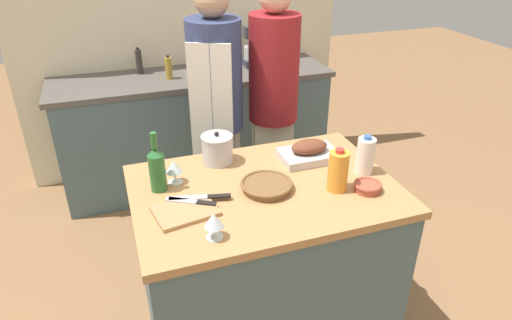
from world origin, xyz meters
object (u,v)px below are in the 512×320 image
wine_glass_left (174,167)px  condiment_bottle_tall (169,68)px  person_cook_guest (273,100)px  roasting_pan (309,152)px  wine_bottle_green (157,168)px  knife_paring (193,202)px  condiment_bottle_short (139,62)px  juice_jug (338,171)px  mixing_bowl (368,186)px  wicker_basket (266,185)px  stand_mixer (255,49)px  stock_pot (217,149)px  milk_jug (365,155)px  wine_glass_right (214,221)px  knife_chef (202,197)px  person_cook_aproned (217,109)px  cutting_board (185,211)px

wine_glass_left → condiment_bottle_tall: (0.21, 1.43, 0.05)m
person_cook_guest → roasting_pan: bearing=-82.6°
wine_bottle_green → knife_paring: wine_bottle_green is taller
condiment_bottle_short → juice_jug: bearing=-70.2°
mixing_bowl → person_cook_guest: bearing=93.5°
roasting_pan → wicker_basket: bearing=-146.5°
wine_bottle_green → stand_mixer: size_ratio=0.93×
condiment_bottle_tall → stock_pot: bearing=-88.4°
mixing_bowl → milk_jug: size_ratio=0.66×
wine_bottle_green → condiment_bottle_tall: bearing=78.5°
roasting_pan → condiment_bottle_tall: 1.51m
milk_jug → condiment_bottle_tall: condiment_bottle_tall is taller
milk_jug → person_cook_guest: 0.93m
wine_glass_right → person_cook_guest: 1.39m
wine_glass_left → wine_glass_right: size_ratio=1.02×
condiment_bottle_short → person_cook_guest: (0.76, -0.92, -0.08)m
milk_jug → stand_mixer: (0.01, 1.75, 0.10)m
wine_bottle_green → wine_glass_left: 0.10m
juice_jug → wine_bottle_green: wine_bottle_green is taller
knife_chef → stand_mixer: (0.84, 1.75, 0.17)m
mixing_bowl → wine_bottle_green: bearing=160.5°
milk_jug → knife_chef: bearing=179.7°
wicker_basket → stand_mixer: bearing=72.9°
wine_bottle_green → stock_pot: bearing=28.0°
condiment_bottle_tall → mixing_bowl: bearing=-70.6°
juice_jug → condiment_bottle_short: bearing=109.8°
wine_glass_right → condiment_bottle_tall: 1.92m
knife_chef → person_cook_aproned: bearing=71.5°
milk_jug → knife_chef: milk_jug is taller
person_cook_aproned → person_cook_guest: 0.39m
wine_glass_right → condiment_bottle_short: (-0.06, 2.11, 0.07)m
cutting_board → milk_jug: bearing=3.8°
wicker_basket → mixing_bowl: bearing=-19.8°
wine_glass_left → knife_paring: 0.24m
knife_paring → person_cook_guest: bearing=51.7°
cutting_board → person_cook_aproned: size_ratio=0.17×
knife_paring → person_cook_aproned: bearing=69.1°
juice_jug → person_cook_guest: 1.03m
roasting_pan → knife_paring: roasting_pan is taller
mixing_bowl → wine_glass_right: size_ratio=1.14×
roasting_pan → wine_glass_right: bearing=-142.7°
juice_jug → wine_glass_left: size_ratio=1.78×
milk_jug → wine_bottle_green: 1.02m
person_cook_guest → wine_glass_left: bearing=-125.0°
cutting_board → wine_glass_left: (0.00, 0.27, 0.08)m
mixing_bowl → wine_glass_left: (-0.85, 0.37, 0.06)m
cutting_board → mixing_bowl: 0.86m
wine_glass_left → person_cook_aproned: size_ratio=0.07×
wine_glass_right → person_cook_aproned: 1.22m
person_cook_aproned → person_cook_guest: (0.39, 0.02, 0.00)m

